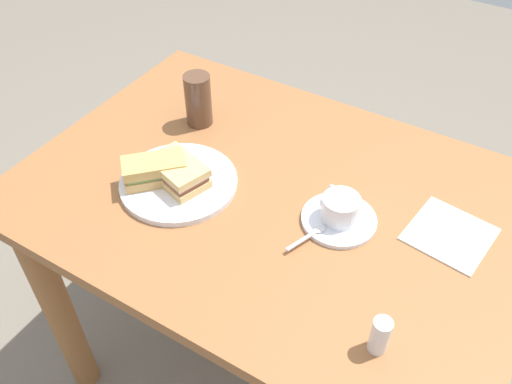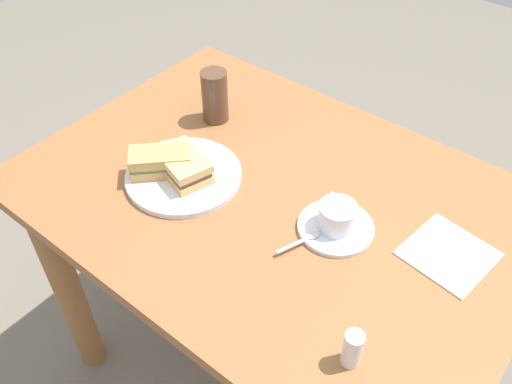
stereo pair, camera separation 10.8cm
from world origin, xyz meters
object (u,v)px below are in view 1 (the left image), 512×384
(dining_table, at_px, (270,241))
(sandwich_plate, at_px, (179,182))
(coffee_cup, at_px, (340,207))
(coffee_saucer, at_px, (339,220))
(sandwich_back, at_px, (154,170))
(napkin, at_px, (450,234))
(salt_shaker, at_px, (380,336))
(sandwich_front, at_px, (178,172))
(spoon, at_px, (312,234))
(drinking_glass, at_px, (198,100))

(dining_table, bearing_deg, sandwich_plate, 25.42)
(coffee_cup, bearing_deg, coffee_saucer, 135.70)
(sandwich_plate, xyz_separation_m, sandwich_back, (0.04, 0.02, 0.03))
(napkin, xyz_separation_m, salt_shaker, (0.03, 0.31, 0.03))
(dining_table, bearing_deg, sandwich_front, 25.90)
(dining_table, distance_m, sandwich_front, 0.28)
(spoon, height_order, napkin, spoon)
(coffee_saucer, relative_size, napkin, 1.02)
(spoon, bearing_deg, dining_table, -28.97)
(salt_shaker, bearing_deg, napkin, -95.52)
(spoon, bearing_deg, salt_shaker, 141.23)
(napkin, bearing_deg, sandwich_back, 17.19)
(coffee_cup, height_order, salt_shaker, salt_shaker)
(sandwich_plate, distance_m, coffee_cup, 0.35)
(coffee_cup, distance_m, spoon, 0.08)
(dining_table, bearing_deg, sandwich_back, 26.12)
(coffee_saucer, height_order, napkin, coffee_saucer)
(sandwich_plate, bearing_deg, dining_table, -154.58)
(sandwich_front, bearing_deg, sandwich_back, 26.96)
(sandwich_plate, height_order, sandwich_back, sandwich_back)
(sandwich_plate, bearing_deg, sandwich_back, 29.03)
(sandwich_plate, height_order, drinking_glass, drinking_glass)
(sandwich_plate, bearing_deg, napkin, -163.81)
(sandwich_back, relative_size, coffee_cup, 1.62)
(drinking_glass, bearing_deg, sandwich_back, 102.28)
(sandwich_plate, height_order, coffee_saucer, sandwich_plate)
(sandwich_back, xyz_separation_m, spoon, (-0.36, -0.03, -0.03))
(sandwich_front, xyz_separation_m, coffee_saucer, (-0.34, -0.08, -0.03))
(spoon, height_order, drinking_glass, drinking_glass)
(coffee_cup, xyz_separation_m, drinking_glass, (0.44, -0.13, 0.03))
(sandwich_plate, xyz_separation_m, drinking_glass, (0.09, -0.21, 0.06))
(sandwich_plate, bearing_deg, salt_shaker, 163.88)
(sandwich_front, bearing_deg, dining_table, -154.10)
(coffee_saucer, relative_size, spoon, 1.59)
(sandwich_front, height_order, napkin, sandwich_front)
(coffee_saucer, distance_m, napkin, 0.22)
(coffee_saucer, relative_size, salt_shaker, 2.07)
(salt_shaker, relative_size, drinking_glass, 0.56)
(salt_shaker, bearing_deg, coffee_cup, -52.74)
(sandwich_back, relative_size, spoon, 1.46)
(spoon, distance_m, salt_shaker, 0.26)
(dining_table, height_order, coffee_cup, coffee_cup)
(coffee_saucer, distance_m, coffee_cup, 0.03)
(sandwich_plate, xyz_separation_m, coffee_cup, (-0.34, -0.08, 0.03))
(coffee_cup, distance_m, drinking_glass, 0.45)
(sandwich_front, height_order, sandwich_back, sandwich_back)
(dining_table, bearing_deg, coffee_saucer, 177.59)
(sandwich_back, distance_m, spoon, 0.36)
(spoon, bearing_deg, drinking_glass, -25.96)
(sandwich_front, distance_m, spoon, 0.31)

